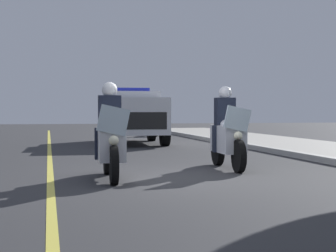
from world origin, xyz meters
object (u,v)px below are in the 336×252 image
object	(u,v)px
police_suv	(133,115)
cyclist_background	(155,118)
police_motorcycle_lead_right	(227,135)
police_motorcycle_lead_left	(110,139)

from	to	relation	value
police_suv	cyclist_background	bearing A→B (deg)	161.01
police_motorcycle_lead_right	cyclist_background	xyz separation A→B (m)	(-14.44, 1.34, 0.14)
police_motorcycle_lead_right	police_suv	bearing A→B (deg)	-176.37
police_suv	cyclist_background	xyz separation A→B (m)	(-5.54, 1.91, -0.22)
cyclist_background	police_motorcycle_lead_right	bearing A→B (deg)	-5.30
police_motorcycle_lead_right	cyclist_background	size ratio (longest dim) A/B	1.22
police_suv	police_motorcycle_lead_right	bearing A→B (deg)	3.63
police_motorcycle_lead_left	cyclist_background	world-z (taller)	police_motorcycle_lead_left
police_motorcycle_lead_right	cyclist_background	bearing A→B (deg)	174.70
police_motorcycle_lead_left	police_motorcycle_lead_right	size ratio (longest dim) A/B	1.00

